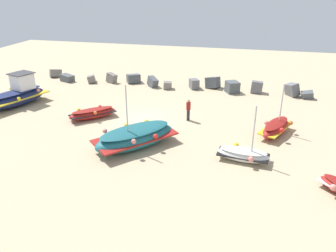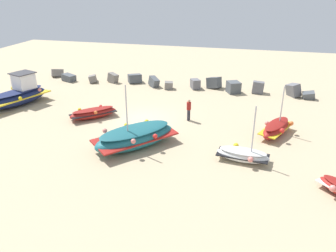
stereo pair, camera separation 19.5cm
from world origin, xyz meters
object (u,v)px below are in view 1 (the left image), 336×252
person_walking (188,108)px  fishing_boat_1 (135,137)px  fishing_boat_3 (17,95)px  fishing_boat_5 (243,154)px  fishing_boat_2 (276,128)px  fishing_boat_0 (93,113)px

person_walking → fishing_boat_1: bearing=87.7°
fishing_boat_3 → fishing_boat_5: fishing_boat_5 is taller
fishing_boat_2 → person_walking: size_ratio=2.20×
fishing_boat_3 → person_walking: bearing=-70.1°
fishing_boat_5 → person_walking: (-4.14, 5.17, 0.56)m
fishing_boat_3 → person_walking: fishing_boat_3 is taller
fishing_boat_0 → fishing_boat_2: fishing_boat_2 is taller
fishing_boat_0 → fishing_boat_1: size_ratio=0.63×
fishing_boat_1 → fishing_boat_2: bearing=-24.5°
fishing_boat_3 → fishing_boat_5: size_ratio=1.68×
fishing_boat_1 → person_walking: 5.52m
fishing_boat_0 → fishing_boat_2: bearing=-41.9°
fishing_boat_1 → fishing_boat_2: 9.35m
fishing_boat_2 → person_walking: bearing=-75.4°
fishing_boat_0 → fishing_boat_2: size_ratio=0.94×
fishing_boat_2 → fishing_boat_5: (-1.97, -4.11, -0.11)m
fishing_boat_5 → person_walking: size_ratio=2.09×
fishing_boat_2 → fishing_boat_5: size_ratio=1.05×
fishing_boat_3 → fishing_boat_5: bearing=-85.8°
fishing_boat_1 → fishing_boat_3: size_ratio=0.94×
fishing_boat_1 → person_walking: fishing_boat_1 is taller
fishing_boat_0 → fishing_boat_3: fishing_boat_3 is taller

